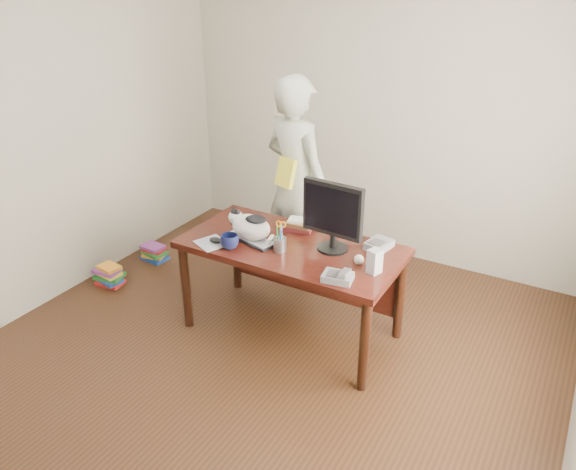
# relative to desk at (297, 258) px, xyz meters

# --- Properties ---
(room) EXTENTS (4.50, 4.50, 4.50)m
(room) POSITION_rel_desk_xyz_m (0.00, -0.68, 0.75)
(room) COLOR black
(room) RESTS_ON ground
(desk) EXTENTS (1.60, 0.80, 0.75)m
(desk) POSITION_rel_desk_xyz_m (0.00, 0.00, 0.00)
(desk) COLOR black
(desk) RESTS_ON ground
(keyboard) EXTENTS (0.43, 0.24, 0.02)m
(keyboard) POSITION_rel_desk_xyz_m (-0.29, -0.16, 0.16)
(keyboard) COLOR black
(keyboard) RESTS_ON desk
(cat) EXTENTS (0.40, 0.26, 0.23)m
(cat) POSITION_rel_desk_xyz_m (-0.30, -0.16, 0.27)
(cat) COLOR white
(cat) RESTS_ON keyboard
(monitor) EXTENTS (0.45, 0.23, 0.51)m
(monitor) POSITION_rel_desk_xyz_m (0.29, -0.01, 0.44)
(monitor) COLOR black
(monitor) RESTS_ON desk
(pen_cup) EXTENTS (0.10, 0.10, 0.24)m
(pen_cup) POSITION_rel_desk_xyz_m (-0.02, -0.20, 0.21)
(pen_cup) COLOR gray
(pen_cup) RESTS_ON desk
(mousepad) EXTENTS (0.28, 0.27, 0.00)m
(mousepad) POSITION_rel_desk_xyz_m (-0.52, -0.35, 0.15)
(mousepad) COLOR #A1A4AC
(mousepad) RESTS_ON desk
(mouse) EXTENTS (0.12, 0.10, 0.04)m
(mouse) POSITION_rel_desk_xyz_m (-0.50, -0.33, 0.17)
(mouse) COLOR black
(mouse) RESTS_ON mousepad
(coffee_mug) EXTENTS (0.18, 0.18, 0.10)m
(coffee_mug) POSITION_rel_desk_xyz_m (-0.36, -0.34, 0.20)
(coffee_mug) COLOR #0D1237
(coffee_mug) RESTS_ON desk
(phone) EXTENTS (0.21, 0.18, 0.09)m
(phone) POSITION_rel_desk_xyz_m (0.51, -0.37, 0.18)
(phone) COLOR slate
(phone) RESTS_ON desk
(speaker) EXTENTS (0.10, 0.10, 0.17)m
(speaker) POSITION_rel_desk_xyz_m (0.67, -0.16, 0.23)
(speaker) COLOR #A7A7AA
(speaker) RESTS_ON desk
(baseball) EXTENTS (0.07, 0.07, 0.07)m
(baseball) POSITION_rel_desk_xyz_m (0.54, -0.10, 0.18)
(baseball) COLOR #EDE5CE
(baseball) RESTS_ON desk
(book_stack) EXTENTS (0.24, 0.20, 0.08)m
(book_stack) POSITION_rel_desk_xyz_m (-0.08, 0.18, 0.18)
(book_stack) COLOR #511519
(book_stack) RESTS_ON desk
(calculator) EXTENTS (0.18, 0.22, 0.06)m
(calculator) POSITION_rel_desk_xyz_m (0.57, 0.19, 0.18)
(calculator) COLOR slate
(calculator) RESTS_ON desk
(person) EXTENTS (0.76, 0.61, 1.82)m
(person) POSITION_rel_desk_xyz_m (-0.39, 0.68, 0.31)
(person) COLOR silver
(person) RESTS_ON ground
(held_book) EXTENTS (0.19, 0.15, 0.24)m
(held_book) POSITION_rel_desk_xyz_m (-0.39, 0.51, 0.45)
(held_book) COLOR yellow
(held_book) RESTS_ON person
(book_pile_a) EXTENTS (0.27, 0.22, 0.18)m
(book_pile_a) POSITION_rel_desk_xyz_m (-1.75, -0.28, -0.51)
(book_pile_a) COLOR red
(book_pile_a) RESTS_ON ground
(book_pile_b) EXTENTS (0.26, 0.20, 0.15)m
(book_pile_b) POSITION_rel_desk_xyz_m (-1.72, 0.27, -0.53)
(book_pile_b) COLOR #183E94
(book_pile_b) RESTS_ON ground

